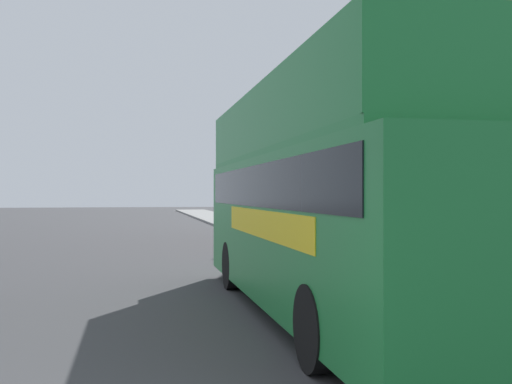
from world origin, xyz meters
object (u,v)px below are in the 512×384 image
at_px(tour_bus, 323,213).
at_px(lamp_post_nearest, 461,130).
at_px(parked_car_ahead_of_bus, 269,242).
at_px(lamp_post_third, 272,170).
at_px(lamp_post_second, 336,153).

xyz_separation_m(tour_bus, lamp_post_nearest, (2.31, -0.64, 1.45)).
bearing_deg(tour_bus, lamp_post_nearest, -15.19).
bearing_deg(parked_car_ahead_of_bus, tour_bus, -97.92).
bearing_deg(parked_car_ahead_of_bus, lamp_post_third, 73.98).
xyz_separation_m(parked_car_ahead_of_bus, lamp_post_nearest, (1.48, -8.58, 2.61)).
height_order(tour_bus, lamp_post_nearest, lamp_post_nearest).
bearing_deg(lamp_post_third, tour_bus, -99.53).
bearing_deg(tour_bus, lamp_post_third, 80.66).
xyz_separation_m(lamp_post_nearest, lamp_post_third, (0.04, 14.63, -0.11)).
bearing_deg(lamp_post_third, lamp_post_nearest, -90.14).
bearing_deg(tour_bus, lamp_post_second, 69.11).
bearing_deg(lamp_post_nearest, lamp_post_third, 89.86).
distance_m(tour_bus, lamp_post_third, 14.25).
distance_m(parked_car_ahead_of_bus, lamp_post_nearest, 9.09).
bearing_deg(lamp_post_third, lamp_post_second, -88.23).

